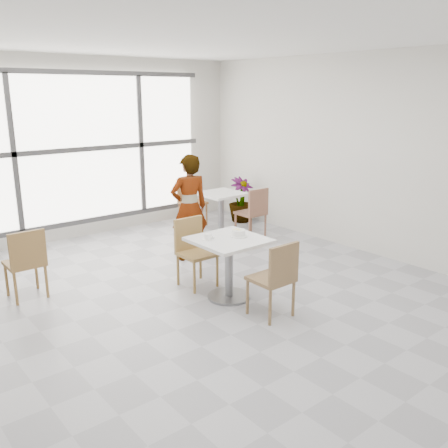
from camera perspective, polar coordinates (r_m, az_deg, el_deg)
floor at (r=5.96m, az=-1.84°, el=-8.73°), size 7.00×7.00×0.00m
ceiling at (r=5.47m, az=-2.13°, el=21.33°), size 7.00×7.00×0.00m
wall_back at (r=8.55m, az=-16.49°, el=8.47°), size 6.00×0.00×6.00m
wall_right at (r=7.69m, az=16.28°, el=7.79°), size 0.00×7.00×7.00m
window at (r=8.49m, az=-16.31°, el=8.43°), size 4.60×0.07×2.52m
main_table at (r=5.79m, az=0.59°, el=-3.87°), size 0.80×0.80×0.75m
chair_near at (r=5.32m, az=6.16°, el=-5.97°), size 0.42×0.42×0.87m
chair_far at (r=6.23m, az=-3.61°, el=-2.73°), size 0.42×0.42×0.87m
oatmeal_bowl at (r=5.80m, az=1.72°, el=-1.04°), size 0.21×0.21×0.09m
coffee_cup at (r=5.68m, az=-1.92°, el=-1.54°), size 0.16×0.13×0.07m
person at (r=7.12m, az=-4.10°, el=1.92°), size 0.64×0.48×1.57m
bg_table_right at (r=8.39m, az=-0.34°, el=1.93°), size 0.70×0.70×0.75m
bg_chair_left_near at (r=6.22m, az=-22.20°, el=-3.88°), size 0.42×0.42×0.87m
bg_chair_right_near at (r=8.18m, az=3.53°, el=1.66°), size 0.42×0.42×0.87m
bg_chair_right_far at (r=9.09m, az=-3.99°, el=3.04°), size 0.42×0.42×0.87m
plant_right at (r=9.30m, az=2.02°, el=2.86°), size 0.50×0.50×0.85m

